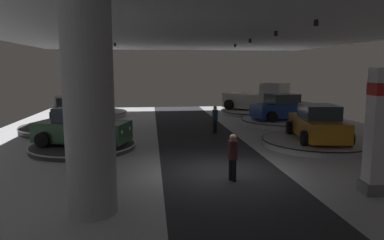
% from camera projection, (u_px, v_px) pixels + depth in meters
% --- Properties ---
extents(ground, '(24.00, 44.00, 0.06)m').
position_uv_depth(ground, '(222.00, 172.00, 12.67)').
color(ground, silver).
extents(ceiling_with_spotlights, '(24.00, 44.00, 0.39)m').
position_uv_depth(ceiling_with_spotlights, '(224.00, 14.00, 11.85)').
color(ceiling_with_spotlights, silver).
extents(column_left, '(1.25, 1.25, 5.50)m').
position_uv_depth(column_left, '(89.00, 108.00, 8.72)').
color(column_left, '#ADADB2').
rests_on(column_left, ground).
extents(display_platform_far_left, '(5.92, 5.92, 0.34)m').
position_uv_depth(display_platform_far_left, '(71.00, 127.00, 21.16)').
color(display_platform_far_left, '#333338').
rests_on(display_platform_far_left, ground).
extents(display_car_far_left, '(3.18, 4.55, 1.71)m').
position_uv_depth(display_car_far_left, '(70.00, 112.00, 21.05)').
color(display_car_far_left, silver).
rests_on(display_car_far_left, display_platform_far_left).
extents(display_platform_deep_right, '(5.68, 5.68, 0.32)m').
position_uv_depth(display_platform_deep_right, '(255.00, 112.00, 28.83)').
color(display_platform_deep_right, '#B7B7BC').
rests_on(display_platform_deep_right, ground).
extents(pickup_truck_deep_right, '(5.09, 5.35, 2.30)m').
position_uv_depth(pickup_truck_deep_right, '(259.00, 99.00, 28.47)').
color(pickup_truck_deep_right, silver).
rests_on(pickup_truck_deep_right, display_platform_deep_right).
extents(display_platform_mid_right, '(5.24, 5.24, 0.31)m').
position_uv_depth(display_platform_mid_right, '(316.00, 142.00, 16.94)').
color(display_platform_mid_right, '#B7B7BC').
rests_on(display_platform_mid_right, ground).
extents(display_car_mid_right, '(2.76, 4.44, 1.71)m').
position_uv_depth(display_car_mid_right, '(318.00, 124.00, 16.78)').
color(display_car_mid_right, '#B77519').
rests_on(display_car_mid_right, display_platform_mid_right).
extents(display_platform_mid_left, '(4.81, 4.81, 0.24)m').
position_uv_depth(display_platform_mid_left, '(84.00, 146.00, 16.23)').
color(display_platform_mid_left, '#333338').
rests_on(display_platform_mid_left, ground).
extents(display_car_mid_left, '(4.54, 3.13, 1.71)m').
position_uv_depth(display_car_mid_left, '(82.00, 128.00, 16.11)').
color(display_car_mid_left, '#2D5638').
rests_on(display_car_mid_left, display_platform_mid_left).
extents(display_platform_far_right, '(5.63, 5.63, 0.35)m').
position_uv_depth(display_platform_far_right, '(283.00, 121.00, 23.48)').
color(display_platform_far_right, silver).
rests_on(display_platform_far_right, ground).
extents(display_car_far_right, '(4.46, 2.82, 1.71)m').
position_uv_depth(display_car_far_right, '(283.00, 108.00, 23.33)').
color(display_car_far_right, navy).
rests_on(display_car_far_right, display_platform_far_right).
extents(display_platform_deep_left, '(5.58, 5.58, 0.35)m').
position_uv_depth(display_platform_deep_left, '(91.00, 114.00, 27.54)').
color(display_platform_deep_left, silver).
rests_on(display_platform_deep_left, ground).
extents(display_car_deep_left, '(3.94, 4.45, 1.71)m').
position_uv_depth(display_car_deep_left, '(90.00, 102.00, 27.43)').
color(display_car_deep_left, '#B77519').
rests_on(display_car_deep_left, display_platform_deep_left).
extents(visitor_walking_near, '(0.32, 0.32, 1.59)m').
position_uv_depth(visitor_walking_near, '(215.00, 118.00, 20.16)').
color(visitor_walking_near, black).
rests_on(visitor_walking_near, ground).
extents(visitor_walking_far, '(0.32, 0.32, 1.59)m').
position_uv_depth(visitor_walking_far, '(233.00, 154.00, 11.53)').
color(visitor_walking_far, black).
rests_on(visitor_walking_far, ground).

